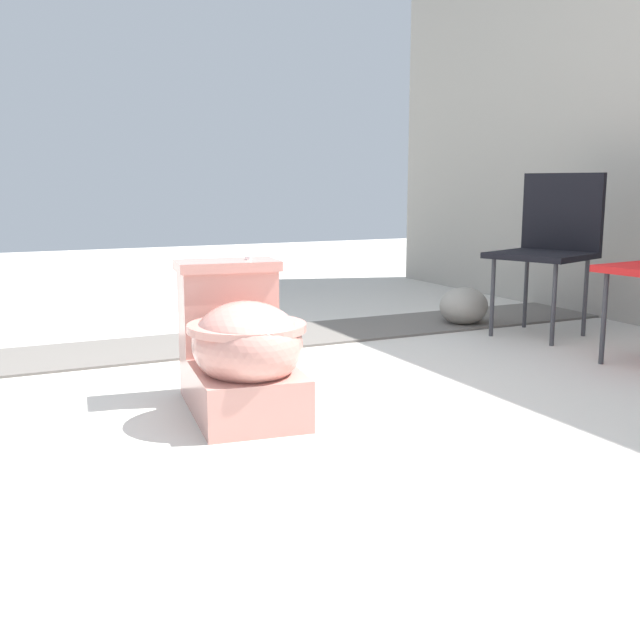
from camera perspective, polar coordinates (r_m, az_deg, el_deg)
ground_plane at (r=2.64m, az=-3.94°, el=-6.83°), size 14.00×14.00×0.00m
gravel_strip at (r=3.85m, az=-3.35°, el=-1.27°), size 0.56×8.00×0.01m
toilet at (r=2.56m, az=-6.03°, el=-2.28°), size 0.67×0.45×0.52m
folding_chair_left at (r=4.07m, az=17.22°, el=6.12°), size 0.56×0.56×0.83m
boulder_near at (r=4.27m, az=10.90°, el=1.05°), size 0.39×0.40×0.21m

